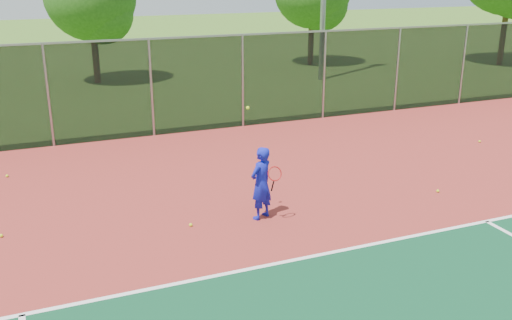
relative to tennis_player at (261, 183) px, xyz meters
The scene contains 8 objects.
court_apron 3.80m from the tennis_player, 52.39° to the right, with size 30.00×20.00×0.02m, color maroon.
fence_back 7.45m from the tennis_player, 72.19° to the left, with size 30.00×0.06×3.03m.
tennis_player is the anchor object (origin of this frame).
practice_ball_0 4.47m from the tennis_player, ahead, with size 0.07×0.07×0.07m, color #C8E91B.
practice_ball_1 6.88m from the tennis_player, 136.92° to the left, with size 0.07×0.07×0.07m, color #C8E91B.
practice_ball_2 1.68m from the tennis_player, behind, with size 0.07×0.07×0.07m, color #C8E91B.
practice_ball_3 5.23m from the tennis_player, 168.31° to the left, with size 0.07×0.07×0.07m, color #C8E91B.
practice_ball_4 8.66m from the tennis_player, 17.50° to the left, with size 0.07×0.07×0.07m, color #C8E91B.
Camera 1 is at (-6.49, -5.22, 5.01)m, focal length 40.00 mm.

